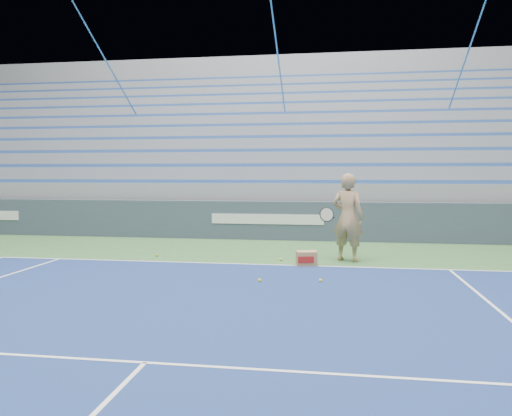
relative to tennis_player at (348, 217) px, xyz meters
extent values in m
cube|color=white|center=(-2.16, -0.76, -0.94)|extent=(10.97, 0.05, 0.00)
cube|color=white|center=(-2.16, -6.25, -0.94)|extent=(8.23, 0.05, 0.00)
cube|color=#384555|center=(-2.16, 3.24, -0.40)|extent=(30.00, 0.30, 1.10)
cube|color=white|center=(-2.16, 3.08, -0.35)|extent=(3.20, 0.02, 0.28)
cube|color=gray|center=(-2.16, 7.79, -0.40)|extent=(30.00, 8.50, 1.10)
cube|color=gray|center=(-2.16, 7.79, 0.40)|extent=(30.00, 8.50, 0.50)
cube|color=#2D55A4|center=(-2.16, 3.91, 0.70)|extent=(29.60, 0.42, 0.11)
cube|color=gray|center=(-2.16, 8.21, 0.90)|extent=(30.00, 7.65, 0.50)
cube|color=#2D55A4|center=(-2.16, 4.76, 1.20)|extent=(29.60, 0.42, 0.11)
cube|color=gray|center=(-2.16, 8.64, 1.40)|extent=(30.00, 6.80, 0.50)
cube|color=#2D55A4|center=(-2.16, 5.61, 1.70)|extent=(29.60, 0.42, 0.11)
cube|color=gray|center=(-2.16, 9.06, 1.90)|extent=(30.00, 5.95, 0.50)
cube|color=#2D55A4|center=(-2.16, 6.46, 2.20)|extent=(29.60, 0.42, 0.11)
cube|color=gray|center=(-2.16, 9.49, 2.40)|extent=(30.00, 5.10, 0.50)
cube|color=#2D55A4|center=(-2.16, 7.31, 2.70)|extent=(29.60, 0.42, 0.11)
cube|color=gray|center=(-2.16, 9.91, 2.90)|extent=(30.00, 4.25, 0.50)
cube|color=#2D55A4|center=(-2.16, 8.16, 3.20)|extent=(29.60, 0.42, 0.11)
cube|color=gray|center=(-2.16, 10.34, 3.40)|extent=(30.00, 3.40, 0.50)
cube|color=#2D55A4|center=(-2.16, 9.01, 3.70)|extent=(29.60, 0.42, 0.11)
cube|color=gray|center=(-2.16, 10.76, 3.90)|extent=(30.00, 2.55, 0.50)
cube|color=#2D55A4|center=(-2.16, 9.86, 4.20)|extent=(29.60, 0.42, 0.11)
cube|color=gray|center=(-2.16, 11.19, 4.40)|extent=(30.00, 1.70, 0.50)
cube|color=#2D55A4|center=(-2.16, 10.71, 4.70)|extent=(29.60, 0.42, 0.11)
cube|color=gray|center=(-2.16, 11.61, 4.90)|extent=(30.00, 0.85, 0.50)
cube|color=#2D55A4|center=(-2.16, 11.56, 5.20)|extent=(29.60, 0.42, 0.11)
cube|color=gray|center=(-2.16, 12.34, 2.70)|extent=(31.00, 0.40, 7.30)
cylinder|color=teal|center=(-8.16, 7.79, 3.65)|extent=(0.05, 8.53, 5.04)
cylinder|color=teal|center=(-2.16, 7.79, 3.65)|extent=(0.05, 8.53, 5.04)
cylinder|color=teal|center=(3.84, 7.79, 3.65)|extent=(0.05, 8.53, 5.04)
imported|color=tan|center=(0.00, 0.00, 0.00)|extent=(0.81, 0.69, 1.90)
cylinder|color=black|center=(-0.35, -0.25, 0.00)|extent=(0.12, 0.27, 0.08)
cylinder|color=beige|center=(-0.45, -0.53, 0.10)|extent=(0.29, 0.16, 0.28)
torus|color=black|center=(-0.45, -0.53, 0.10)|extent=(0.31, 0.18, 0.30)
cube|color=#A78251|center=(-0.85, -0.69, -0.80)|extent=(0.46, 0.38, 0.30)
cube|color=#B21E19|center=(-0.85, -0.85, -0.80)|extent=(0.32, 0.08, 0.14)
sphere|color=#C1D82C|center=(-4.28, -0.08, -0.92)|extent=(0.07, 0.07, 0.07)
sphere|color=#C1D82C|center=(-0.52, -2.23, -0.92)|extent=(0.07, 0.07, 0.07)
sphere|color=#C1D82C|center=(-1.43, -0.21, -0.92)|extent=(0.07, 0.07, 0.07)
sphere|color=#C1D82C|center=(-1.57, -2.39, -0.92)|extent=(0.07, 0.07, 0.07)
camera|label=1|loc=(-0.33, -10.87, 0.95)|focal=35.00mm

